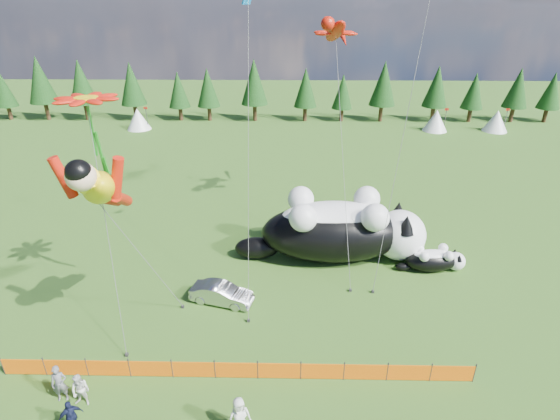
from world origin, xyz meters
name	(u,v)px	position (x,y,z in m)	size (l,w,h in m)	color
ground	(243,334)	(0.00, 0.00, 0.00)	(160.00, 160.00, 0.00)	#113509
safety_fence	(236,370)	(0.00, -3.00, 0.50)	(22.06, 0.06, 1.10)	#262626
tree_line	(272,93)	(0.00, 45.00, 4.00)	(90.00, 4.00, 8.00)	black
festival_tents	(353,120)	(11.00, 40.00, 1.40)	(50.00, 3.20, 2.80)	white
cat_large	(342,229)	(5.96, 7.79, 2.21)	(12.88, 4.77, 4.65)	black
cat_small	(435,259)	(11.95, 6.35, 0.78)	(4.57, 1.82, 1.65)	black
car	(221,294)	(-1.48, 2.66, 0.60)	(1.28, 3.67, 1.21)	#B5B4B9
spectator_a	(59,384)	(-7.58, -4.33, 0.93)	(0.68, 0.45, 1.86)	slate
spectator_b	(80,390)	(-6.56, -4.60, 0.83)	(0.81, 0.48, 1.66)	silver
spectator_c	(71,417)	(-6.39, -5.90, 0.82)	(0.97, 0.49, 1.65)	#131734
spectator_e	(239,417)	(0.46, -5.89, 0.96)	(0.94, 0.61, 1.92)	silver
superhero_kite	(99,188)	(-5.89, -0.63, 8.66)	(6.07, 6.23, 11.11)	yellow
gecko_kite	(335,32)	(5.44, 13.79, 14.06)	(3.50, 13.06, 17.11)	red
flower_kite	(87,103)	(-7.04, 2.25, 11.72)	(3.95, 6.01, 12.47)	red
diamond_kite_a	(248,11)	(0.26, 6.10, 15.52)	(0.79, 5.95, 17.27)	blue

